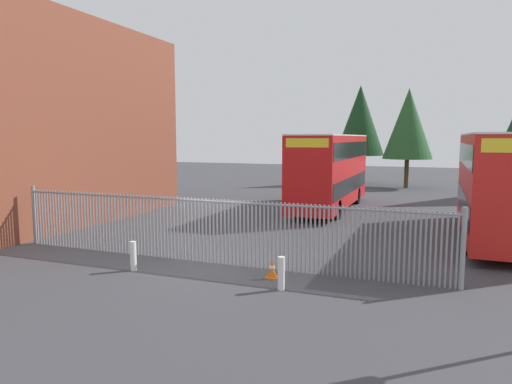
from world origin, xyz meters
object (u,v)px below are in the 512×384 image
(bollard_center_front, at_px, (281,273))
(bollard_near_left, at_px, (133,256))
(double_decker_bus_near_gate, at_px, (497,182))
(traffic_cone_by_gate, at_px, (272,269))
(double_decker_bus_behind_fence_left, at_px, (331,169))

(bollard_center_front, bearing_deg, bollard_near_left, 178.96)
(double_decker_bus_near_gate, distance_m, bollard_near_left, 14.85)
(traffic_cone_by_gate, bearing_deg, bollard_near_left, -169.12)
(double_decker_bus_near_gate, bearing_deg, bollard_center_front, -123.05)
(bollard_center_front, xyz_separation_m, traffic_cone_by_gate, (-0.61, 0.94, -0.19))
(double_decker_bus_behind_fence_left, xyz_separation_m, bollard_center_front, (1.97, -15.17, -1.95))
(double_decker_bus_behind_fence_left, relative_size, bollard_near_left, 11.38)
(double_decker_bus_near_gate, bearing_deg, bollard_near_left, -139.86)
(bollard_near_left, height_order, bollard_center_front, same)
(double_decker_bus_near_gate, height_order, traffic_cone_by_gate, double_decker_bus_near_gate)
(double_decker_bus_behind_fence_left, height_order, traffic_cone_by_gate, double_decker_bus_behind_fence_left)
(double_decker_bus_behind_fence_left, height_order, bollard_near_left, double_decker_bus_behind_fence_left)
(bollard_near_left, xyz_separation_m, bollard_center_front, (5.02, -0.09, 0.00))
(bollard_near_left, bearing_deg, bollard_center_front, -1.04)
(double_decker_bus_near_gate, xyz_separation_m, bollard_near_left, (-11.26, -9.49, -1.95))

